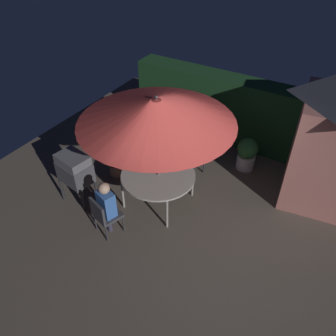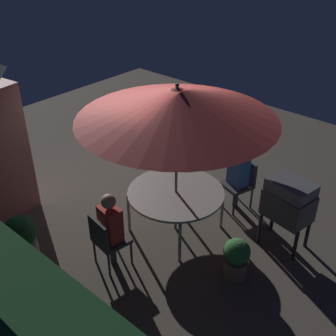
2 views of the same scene
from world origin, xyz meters
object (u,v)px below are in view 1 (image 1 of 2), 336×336
at_px(person_in_blue, 106,203).
at_px(potted_plant_by_grill, 247,153).
at_px(person_in_red, 194,147).
at_px(patio_umbrella, 157,111).
at_px(patio_table, 158,176).
at_px(chair_near_shed, 195,155).
at_px(bbq_grill, 75,169).
at_px(chair_far_side, 104,214).
at_px(potted_plant_by_shed, 116,163).

bearing_deg(person_in_blue, potted_plant_by_grill, 64.48).
bearing_deg(person_in_red, patio_umbrella, -98.57).
bearing_deg(patio_table, potted_plant_by_grill, 60.39).
xyz_separation_m(patio_umbrella, potted_plant_by_grill, (1.21, 2.13, -1.85)).
height_order(person_in_red, person_in_blue, same).
height_order(chair_near_shed, person_in_blue, person_in_blue).
distance_m(bbq_grill, chair_near_shed, 2.81).
height_order(chair_near_shed, chair_far_side, same).
xyz_separation_m(potted_plant_by_shed, potted_plant_by_grill, (2.58, 1.87, 0.08)).
bearing_deg(potted_plant_by_grill, person_in_blue, -115.52).
relative_size(bbq_grill, person_in_blue, 0.95).
bearing_deg(potted_plant_by_grill, chair_far_side, -115.34).
bearing_deg(person_in_red, person_in_blue, -103.18).
bearing_deg(potted_plant_by_shed, bbq_grill, -99.06).
distance_m(chair_far_side, potted_plant_by_grill, 3.81).
bearing_deg(patio_umbrella, person_in_blue, -107.69).
bearing_deg(person_in_red, chair_far_side, -103.32).
distance_m(chair_far_side, potted_plant_by_shed, 1.84).
distance_m(patio_umbrella, person_in_red, 1.96).
relative_size(potted_plant_by_shed, person_in_blue, 0.53).
height_order(patio_table, chair_near_shed, chair_near_shed).
relative_size(patio_umbrella, person_in_blue, 2.38).
bearing_deg(person_in_red, potted_plant_by_shed, -147.68).
bearing_deg(chair_far_side, potted_plant_by_shed, 121.29).
xyz_separation_m(patio_umbrella, person_in_blue, (-0.39, -1.23, -1.50)).
distance_m(chair_near_shed, potted_plant_by_shed, 1.91).
height_order(bbq_grill, person_in_blue, person_in_blue).
height_order(patio_table, patio_umbrella, patio_umbrella).
xyz_separation_m(chair_near_shed, potted_plant_by_shed, (-1.57, -1.07, -0.16)).
bearing_deg(person_in_red, potted_plant_by_grill, 40.85).
relative_size(bbq_grill, potted_plant_by_grill, 1.42).
distance_m(bbq_grill, potted_plant_by_grill, 4.08).
relative_size(potted_plant_by_grill, person_in_red, 0.67).
bearing_deg(patio_umbrella, chair_near_shed, 81.43).
bearing_deg(chair_far_side, person_in_red, 76.68).
bearing_deg(potted_plant_by_shed, patio_umbrella, -10.79).
bearing_deg(bbq_grill, patio_umbrella, 28.56).
relative_size(potted_plant_by_grill, person_in_blue, 0.67).
distance_m(patio_table, chair_near_shed, 1.36).
bearing_deg(person_in_red, bbq_grill, -129.70).
bearing_deg(bbq_grill, chair_far_side, -22.41).
bearing_deg(potted_plant_by_grill, patio_table, -119.61).
distance_m(patio_table, person_in_blue, 1.29).
bearing_deg(patio_table, person_in_blue, -107.69).
xyz_separation_m(patio_umbrella, chair_far_side, (-0.42, -1.31, -1.77)).
xyz_separation_m(chair_near_shed, potted_plant_by_grill, (1.01, 0.80, -0.08)).
bearing_deg(potted_plant_by_grill, patio_umbrella, -119.61).
bearing_deg(person_in_blue, bbq_grill, 161.61).
height_order(bbq_grill, person_in_red, person_in_red).
bearing_deg(person_in_blue, chair_far_side, -107.69).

